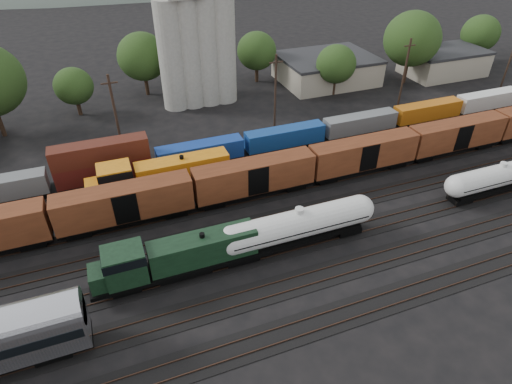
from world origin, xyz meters
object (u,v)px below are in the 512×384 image
object	(u,v)px
tank_car_a	(298,225)
orange_locomotive	(157,176)
green_locomotive	(172,258)
grain_silo	(195,40)

from	to	relation	value
tank_car_a	orange_locomotive	bearing A→B (deg)	129.02
green_locomotive	orange_locomotive	xyz separation A→B (m)	(1.21, 15.00, 0.08)
tank_car_a	grain_silo	xyz separation A→B (m)	(0.02, 41.00, 8.48)
green_locomotive	tank_car_a	world-z (taller)	tank_car_a
green_locomotive	tank_car_a	bearing A→B (deg)	-0.00
green_locomotive	tank_car_a	distance (m)	13.37
tank_car_a	orange_locomotive	distance (m)	19.31
tank_car_a	orange_locomotive	size ratio (longest dim) A/B	0.93
grain_silo	green_locomotive	bearing A→B (deg)	-108.09
green_locomotive	orange_locomotive	world-z (taller)	orange_locomotive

